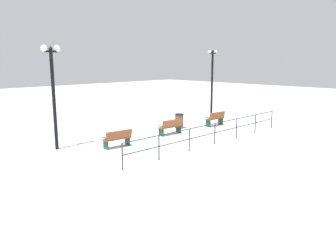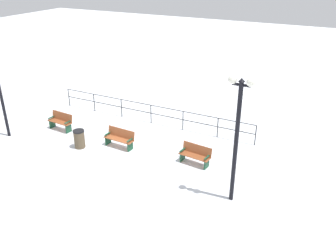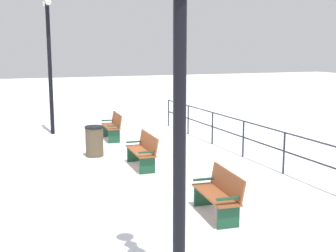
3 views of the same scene
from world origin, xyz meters
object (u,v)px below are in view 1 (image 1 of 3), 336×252
(bench_second, at_px, (171,127))
(trash_bin, at_px, (179,121))
(lamppost_near, at_px, (212,78))
(lamppost_middle, at_px, (53,82))
(bench_nearest, at_px, (215,118))
(bench_third, at_px, (118,138))

(bench_second, relative_size, trash_bin, 1.73)
(bench_second, relative_size, lamppost_near, 0.32)
(lamppost_near, distance_m, lamppost_middle, 11.94)
(bench_nearest, xyz_separation_m, trash_bin, (1.15, 2.20, -0.03))
(bench_third, relative_size, lamppost_near, 0.30)
(trash_bin, bearing_deg, bench_third, 101.45)
(lamppost_near, height_order, lamppost_middle, lamppost_near)
(lamppost_near, bearing_deg, bench_second, 105.57)
(trash_bin, bearing_deg, lamppost_near, -80.70)
(bench_second, relative_size, lamppost_middle, 0.32)
(bench_nearest, relative_size, lamppost_near, 0.29)
(bench_second, bearing_deg, lamppost_middle, 78.59)
(bench_second, bearing_deg, lamppost_near, -71.12)
(bench_third, height_order, trash_bin, trash_bin)
(lamppost_middle, bearing_deg, bench_second, -104.72)
(lamppost_near, relative_size, trash_bin, 5.42)
(bench_nearest, relative_size, bench_third, 0.98)
(bench_nearest, bearing_deg, bench_third, 94.07)
(bench_nearest, xyz_separation_m, bench_third, (0.01, 7.78, -0.04))
(bench_third, xyz_separation_m, lamppost_middle, (1.80, 2.25, 2.77))
(trash_bin, bearing_deg, bench_second, 119.13)
(bench_nearest, distance_m, bench_second, 3.89)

